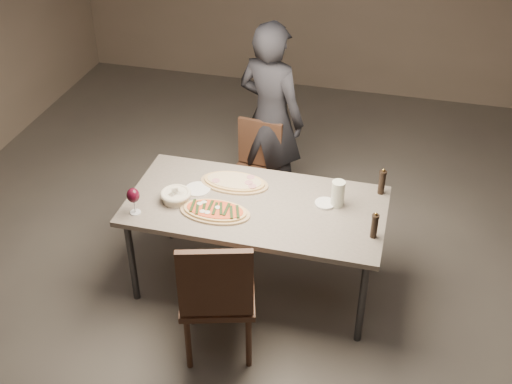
% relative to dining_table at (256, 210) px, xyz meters
% --- Properties ---
extents(room, '(7.00, 7.00, 7.00)m').
position_rel_dining_table_xyz_m(room, '(0.00, 0.00, 0.71)').
color(room, '#5D5750').
rests_on(room, ground).
extents(dining_table, '(1.80, 0.90, 0.75)m').
position_rel_dining_table_xyz_m(dining_table, '(0.00, 0.00, 0.00)').
color(dining_table, slate).
rests_on(dining_table, ground).
extents(zucchini_pizza, '(0.49, 0.27, 0.05)m').
position_rel_dining_table_xyz_m(zucchini_pizza, '(-0.25, -0.17, 0.07)').
color(zucchini_pizza, tan).
rests_on(zucchini_pizza, dining_table).
extents(ham_pizza, '(0.50, 0.28, 0.04)m').
position_rel_dining_table_xyz_m(ham_pizza, '(-0.21, 0.20, 0.07)').
color(ham_pizza, tan).
rests_on(ham_pizza, dining_table).
extents(bread_basket, '(0.22, 0.22, 0.08)m').
position_rel_dining_table_xyz_m(bread_basket, '(-0.55, -0.11, 0.10)').
color(bread_basket, beige).
rests_on(bread_basket, dining_table).
extents(oil_dish, '(0.14, 0.14, 0.02)m').
position_rel_dining_table_xyz_m(oil_dish, '(0.47, 0.11, 0.07)').
color(oil_dish, white).
rests_on(oil_dish, dining_table).
extents(pepper_mill_left, '(0.05, 0.05, 0.20)m').
position_rel_dining_table_xyz_m(pepper_mill_left, '(0.83, 0.35, 0.15)').
color(pepper_mill_left, black).
rests_on(pepper_mill_left, dining_table).
extents(pepper_mill_right, '(0.05, 0.05, 0.19)m').
position_rel_dining_table_xyz_m(pepper_mill_right, '(0.83, -0.16, 0.15)').
color(pepper_mill_right, black).
rests_on(pepper_mill_right, dining_table).
extents(carafe, '(0.09, 0.09, 0.19)m').
position_rel_dining_table_xyz_m(carafe, '(0.55, 0.13, 0.15)').
color(carafe, silver).
rests_on(carafe, dining_table).
extents(wine_glass, '(0.09, 0.09, 0.20)m').
position_rel_dining_table_xyz_m(wine_glass, '(-0.77, -0.31, 0.20)').
color(wine_glass, silver).
rests_on(wine_glass, dining_table).
extents(side_plate, '(0.18, 0.18, 0.01)m').
position_rel_dining_table_xyz_m(side_plate, '(-0.45, 0.06, 0.06)').
color(side_plate, white).
rests_on(side_plate, dining_table).
extents(chair_near, '(0.59, 0.59, 1.01)m').
position_rel_dining_table_xyz_m(chair_near, '(-0.06, -0.73, -0.13)').
color(chair_near, '#40271B').
rests_on(chair_near, ground).
extents(chair_far, '(0.44, 0.44, 0.85)m').
position_rel_dining_table_xyz_m(chair_far, '(-0.23, 0.89, -0.22)').
color(chair_far, '#40271B').
rests_on(chair_far, ground).
extents(diner, '(0.71, 0.59, 1.67)m').
position_rel_dining_table_xyz_m(diner, '(-0.15, 1.10, 0.14)').
color(diner, black).
rests_on(diner, ground).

